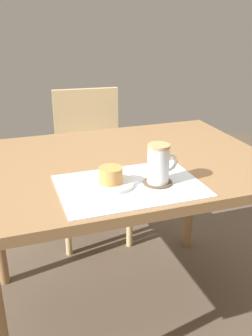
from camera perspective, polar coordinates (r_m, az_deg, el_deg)
name	(u,v)px	position (r m, az deg, el deg)	size (l,w,h in m)	color
ground_plane	(124,309)	(1.88, -0.38, -20.65)	(4.40, 4.40, 0.02)	brown
dining_table	(123,178)	(1.50, -0.45, -1.61)	(1.15, 0.84, 0.74)	#997047
wooden_chair	(91,157)	(2.23, -5.42, 1.68)	(0.46, 0.46, 0.87)	#D1B27F
placemat	(130,186)	(1.25, 0.60, -2.71)	(0.47, 0.33, 0.00)	white
pastry_plate	(111,184)	(1.24, -2.32, -2.41)	(0.16, 0.16, 0.01)	silver
pastry	(111,175)	(1.23, -2.35, -1.05)	(0.08, 0.08, 0.05)	tan
coffee_coaster	(158,182)	(1.26, 4.84, -2.20)	(0.10, 0.10, 0.01)	brown
coffee_mug	(159,163)	(1.24, 5.04, 0.70)	(0.11, 0.07, 0.13)	white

